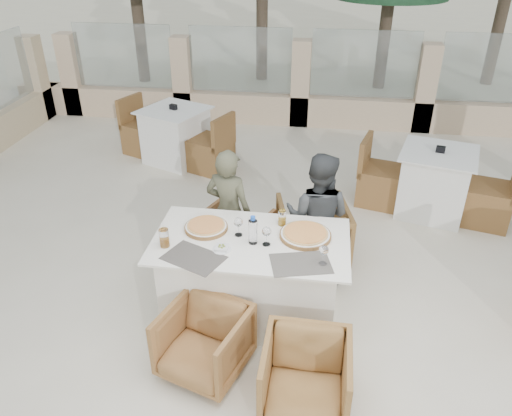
# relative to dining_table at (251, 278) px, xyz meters

# --- Properties ---
(ground) EXTENTS (80.00, 80.00, 0.00)m
(ground) POSITION_rel_dining_table_xyz_m (0.10, 0.03, -0.39)
(ground) COLOR silver
(ground) RESTS_ON ground
(sand_patch) EXTENTS (30.00, 16.00, 0.01)m
(sand_patch) POSITION_rel_dining_table_xyz_m (0.10, 14.03, -0.38)
(sand_patch) COLOR #F0E9C4
(sand_patch) RESTS_ON ground
(perimeter_wall_far) EXTENTS (10.00, 0.34, 1.60)m
(perimeter_wall_far) POSITION_rel_dining_table_xyz_m (0.10, 4.83, 0.42)
(perimeter_wall_far) COLOR beige
(perimeter_wall_far) RESTS_ON ground
(dining_table) EXTENTS (1.60, 0.90, 0.77)m
(dining_table) POSITION_rel_dining_table_xyz_m (0.00, 0.00, 0.00)
(dining_table) COLOR white
(dining_table) RESTS_ON ground
(placemat_near_left) EXTENTS (0.53, 0.46, 0.00)m
(placemat_near_left) POSITION_rel_dining_table_xyz_m (-0.40, -0.31, 0.39)
(placemat_near_left) COLOR #564F49
(placemat_near_left) RESTS_ON dining_table
(placemat_near_right) EXTENTS (0.51, 0.40, 0.00)m
(placemat_near_right) POSITION_rel_dining_table_xyz_m (0.42, -0.27, 0.39)
(placemat_near_right) COLOR #5F5952
(placemat_near_right) RESTS_ON dining_table
(pizza_left) EXTENTS (0.40, 0.40, 0.05)m
(pizza_left) POSITION_rel_dining_table_xyz_m (-0.40, 0.11, 0.41)
(pizza_left) COLOR #D1521C
(pizza_left) RESTS_ON dining_table
(pizza_right) EXTENTS (0.44, 0.44, 0.06)m
(pizza_right) POSITION_rel_dining_table_xyz_m (0.44, 0.11, 0.41)
(pizza_right) COLOR orange
(pizza_right) RESTS_ON dining_table
(water_bottle) EXTENTS (0.09, 0.09, 0.25)m
(water_bottle) POSITION_rel_dining_table_xyz_m (0.02, -0.04, 0.51)
(water_bottle) COLOR #C2E9FF
(water_bottle) RESTS_ON dining_table
(wine_glass_centre) EXTENTS (0.08, 0.08, 0.18)m
(wine_glass_centre) POSITION_rel_dining_table_xyz_m (-0.11, 0.06, 0.48)
(wine_glass_centre) COLOR silver
(wine_glass_centre) RESTS_ON dining_table
(wine_glass_near) EXTENTS (0.08, 0.08, 0.18)m
(wine_glass_near) POSITION_rel_dining_table_xyz_m (0.13, -0.05, 0.48)
(wine_glass_near) COLOR white
(wine_glass_near) RESTS_ON dining_table
(wine_glass_corner) EXTENTS (0.10, 0.10, 0.18)m
(wine_glass_corner) POSITION_rel_dining_table_xyz_m (0.59, -0.25, 0.48)
(wine_glass_corner) COLOR silver
(wine_glass_corner) RESTS_ON dining_table
(beer_glass_left) EXTENTS (0.09, 0.09, 0.15)m
(beer_glass_left) POSITION_rel_dining_table_xyz_m (-0.67, -0.18, 0.46)
(beer_glass_left) COLOR orange
(beer_glass_left) RESTS_ON dining_table
(beer_glass_right) EXTENTS (0.08, 0.08, 0.14)m
(beer_glass_right) POSITION_rel_dining_table_xyz_m (0.23, 0.27, 0.45)
(beer_glass_right) COLOR gold
(beer_glass_right) RESTS_ON dining_table
(olive_dish) EXTENTS (0.12, 0.12, 0.04)m
(olive_dish) POSITION_rel_dining_table_xyz_m (-0.21, -0.17, 0.41)
(olive_dish) COLOR white
(olive_dish) RESTS_ON dining_table
(armchair_far_left) EXTENTS (0.81, 0.82, 0.58)m
(armchair_far_left) POSITION_rel_dining_table_xyz_m (-0.28, 0.73, -0.09)
(armchair_far_left) COLOR #8F5D34
(armchair_far_left) RESTS_ON ground
(armchair_far_right) EXTENTS (0.81, 0.82, 0.63)m
(armchair_far_right) POSITION_rel_dining_table_xyz_m (0.49, 0.91, -0.07)
(armchair_far_right) COLOR brown
(armchair_far_right) RESTS_ON ground
(armchair_near_left) EXTENTS (0.75, 0.76, 0.55)m
(armchair_near_left) POSITION_rel_dining_table_xyz_m (-0.25, -0.68, -0.11)
(armchair_near_left) COLOR olive
(armchair_near_left) RESTS_ON ground
(armchair_near_right) EXTENTS (0.61, 0.63, 0.56)m
(armchair_near_right) POSITION_rel_dining_table_xyz_m (0.52, -0.92, -0.10)
(armchair_near_right) COLOR olive
(armchair_near_right) RESTS_ON ground
(diner_left) EXTENTS (0.53, 0.41, 1.27)m
(diner_left) POSITION_rel_dining_table_xyz_m (-0.31, 0.65, 0.25)
(diner_left) COLOR #56573F
(diner_left) RESTS_ON ground
(diner_right) EXTENTS (0.72, 0.62, 1.29)m
(diner_right) POSITION_rel_dining_table_xyz_m (0.52, 0.64, 0.26)
(diner_right) COLOR #3E4143
(diner_right) RESTS_ON ground
(bg_table_a) EXTENTS (1.83, 1.39, 0.77)m
(bg_table_a) POSITION_rel_dining_table_xyz_m (-1.54, 3.07, 0.00)
(bg_table_a) COLOR white
(bg_table_a) RESTS_ON ground
(bg_table_b) EXTENTS (1.80, 1.22, 0.77)m
(bg_table_b) POSITION_rel_dining_table_xyz_m (1.84, 2.06, 0.00)
(bg_table_b) COLOR white
(bg_table_b) RESTS_ON ground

